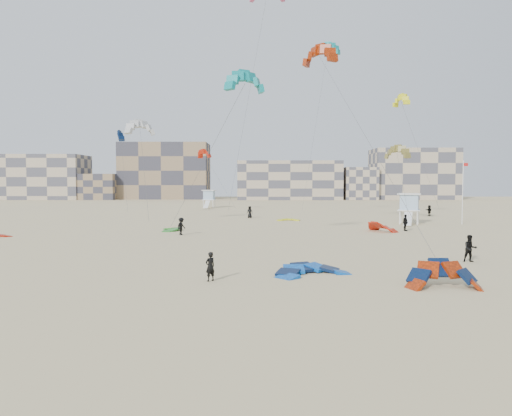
{
  "coord_description": "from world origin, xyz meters",
  "views": [
    {
      "loc": [
        0.74,
        -28.27,
        5.55
      ],
      "look_at": [
        0.49,
        6.0,
        3.74
      ],
      "focal_mm": 35.0,
      "sensor_mm": 36.0,
      "label": 1
    }
  ],
  "objects_px": {
    "kite_ground_orange": "(444,288)",
    "kite_ground_blue": "(311,274)",
    "lifeguard_tower_near": "(409,209)",
    "kitesurfer_main": "(210,267)"
  },
  "relations": [
    {
      "from": "kite_ground_blue",
      "to": "lifeguard_tower_near",
      "type": "height_order",
      "value": "lifeguard_tower_near"
    },
    {
      "from": "lifeguard_tower_near",
      "to": "kite_ground_orange",
      "type": "bearing_deg",
      "value": -84.54
    },
    {
      "from": "kitesurfer_main",
      "to": "kite_ground_blue",
      "type": "bearing_deg",
      "value": 159.47
    },
    {
      "from": "kite_ground_blue",
      "to": "lifeguard_tower_near",
      "type": "xyz_separation_m",
      "value": [
        16.55,
        35.67,
        2.0
      ]
    },
    {
      "from": "kite_ground_orange",
      "to": "kite_ground_blue",
      "type": "bearing_deg",
      "value": 150.17
    },
    {
      "from": "kite_ground_orange",
      "to": "kitesurfer_main",
      "type": "height_order",
      "value": "kite_ground_orange"
    },
    {
      "from": "kite_ground_blue",
      "to": "kitesurfer_main",
      "type": "relative_size",
      "value": 2.7
    },
    {
      "from": "kite_ground_blue",
      "to": "kitesurfer_main",
      "type": "xyz_separation_m",
      "value": [
        -5.85,
        -2.14,
        0.82
      ]
    },
    {
      "from": "kite_ground_blue",
      "to": "kite_ground_orange",
      "type": "xyz_separation_m",
      "value": [
        6.54,
        -3.85,
        0.0
      ]
    },
    {
      "from": "kite_ground_orange",
      "to": "kitesurfer_main",
      "type": "bearing_deg",
      "value": 172.78
    }
  ]
}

